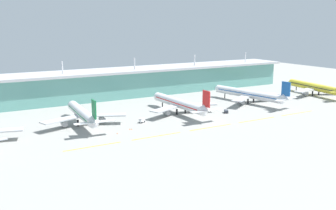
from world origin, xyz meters
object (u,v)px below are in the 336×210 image
at_px(safety_cone_nose_front, 130,129).
at_px(airliner_far_middle, 249,94).
at_px(safety_cone_left_wingtip, 117,133).
at_px(airliner_farthest, 315,87).
at_px(airliner_center, 180,104).
at_px(safety_cone_right_wingtip, 132,129).
at_px(baggage_cart, 142,121).
at_px(airliner_near_middle, 83,114).
at_px(pushback_tug, 226,111).

bearing_deg(safety_cone_nose_front, airliner_far_middle, 12.08).
bearing_deg(safety_cone_left_wingtip, airliner_farthest, 7.64).
height_order(airliner_center, safety_cone_nose_front, airliner_center).
height_order(safety_cone_nose_front, safety_cone_right_wingtip, same).
bearing_deg(airliner_farthest, safety_cone_right_wingtip, -173.12).
bearing_deg(safety_cone_nose_front, airliner_farthest, 6.69).
bearing_deg(baggage_cart, airliner_near_middle, 158.93).
bearing_deg(baggage_cart, safety_cone_left_wingtip, -145.95).
height_order(airliner_near_middle, airliner_farthest, same).
relative_size(airliner_near_middle, safety_cone_right_wingtip, 84.44).
distance_m(airliner_far_middle, safety_cone_nose_front, 107.09).
distance_m(airliner_near_middle, airliner_farthest, 189.88).
bearing_deg(pushback_tug, airliner_far_middle, 26.10).
bearing_deg(airliner_near_middle, airliner_farthest, -0.68).
xyz_separation_m(airliner_center, safety_cone_right_wingtip, (-42.68, -19.45, -6.10)).
height_order(airliner_near_middle, safety_cone_left_wingtip, airliner_near_middle).
xyz_separation_m(pushback_tug, safety_cone_nose_front, (-70.37, -5.62, -0.75)).
distance_m(baggage_cart, safety_cone_left_wingtip, 25.74).
xyz_separation_m(pushback_tug, safety_cone_left_wingtip, (-79.28, -9.72, -0.75)).
distance_m(airliner_farthest, baggage_cart, 159.10).
xyz_separation_m(airliner_farthest, safety_cone_nose_front, (-171.12, -20.06, -6.10)).
bearing_deg(safety_cone_nose_front, baggage_cart, 39.74).
bearing_deg(pushback_tug, baggage_cart, 175.38).
xyz_separation_m(airliner_center, pushback_tug, (26.79, -13.36, -5.35)).
distance_m(airliner_farthest, safety_cone_nose_front, 172.40).
distance_m(airliner_near_middle, safety_cone_right_wingtip, 30.70).
bearing_deg(pushback_tug, airliner_near_middle, 169.40).
height_order(airliner_near_middle, safety_cone_right_wingtip, airliner_near_middle).
bearing_deg(safety_cone_left_wingtip, baggage_cart, 34.05).
distance_m(airliner_far_middle, pushback_tug, 38.43).
distance_m(airliner_center, airliner_far_middle, 61.06).
height_order(airliner_near_middle, safety_cone_nose_front, airliner_near_middle).
xyz_separation_m(airliner_near_middle, pushback_tug, (89.12, -16.69, -5.34)).
bearing_deg(airliner_near_middle, safety_cone_nose_front, -49.95).
relative_size(safety_cone_left_wingtip, safety_cone_right_wingtip, 1.00).
distance_m(baggage_cart, safety_cone_right_wingtip, 15.78).
bearing_deg(safety_cone_left_wingtip, safety_cone_right_wingtip, 20.22).
relative_size(baggage_cart, safety_cone_nose_front, 5.75).
bearing_deg(baggage_cart, airliner_farthest, 3.52).
xyz_separation_m(pushback_tug, baggage_cart, (-57.97, 4.69, 0.16)).
height_order(pushback_tug, baggage_cart, baggage_cart).
distance_m(safety_cone_nose_front, safety_cone_right_wingtip, 1.02).
bearing_deg(safety_cone_left_wingtip, airliner_center, 23.72).
height_order(airliner_farthest, safety_cone_left_wingtip, airliner_farthest).
xyz_separation_m(airliner_near_middle, baggage_cart, (31.15, -12.00, -5.18)).
bearing_deg(airliner_far_middle, airliner_center, -176.82).
xyz_separation_m(safety_cone_left_wingtip, safety_cone_nose_front, (8.91, 4.09, 0.00)).
bearing_deg(pushback_tug, safety_cone_left_wingtip, -173.01).
xyz_separation_m(airliner_far_middle, safety_cone_nose_front, (-104.55, -22.37, -6.10)).
distance_m(safety_cone_left_wingtip, safety_cone_nose_front, 9.81).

